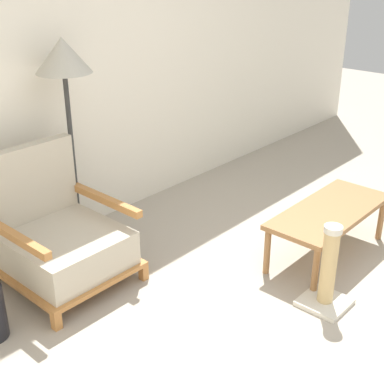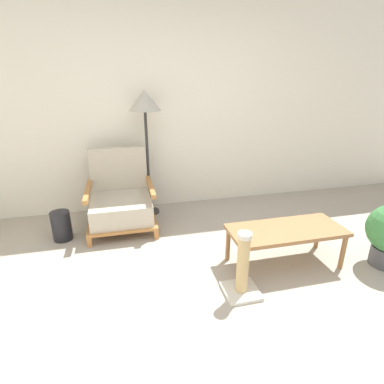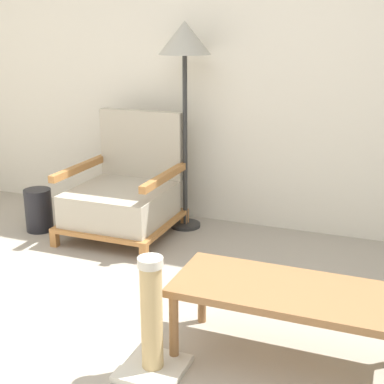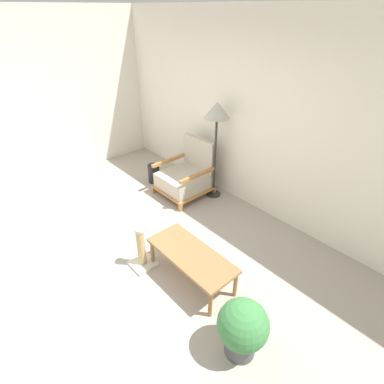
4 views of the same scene
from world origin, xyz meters
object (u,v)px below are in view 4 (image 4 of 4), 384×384
armchair (185,176)px  floor_lamp (217,116)px  potted_plant (243,327)px  vase (154,173)px  scratching_post (142,252)px  coffee_table (191,257)px

armchair → floor_lamp: bearing=39.4°
potted_plant → armchair: bearing=149.5°
vase → scratching_post: size_ratio=0.58×
scratching_post → floor_lamp: bearing=107.5°
coffee_table → potted_plant: 0.96m
armchair → potted_plant: armchair is taller
vase → potted_plant: size_ratio=0.54×
vase → potted_plant: (3.03, -1.22, 0.18)m
floor_lamp → scratching_post: bearing=-72.5°
armchair → scratching_post: size_ratio=1.59×
floor_lamp → coffee_table: bearing=-53.0°
floor_lamp → coffee_table: (1.10, -1.46, -1.00)m
floor_lamp → coffee_table: size_ratio=1.44×
coffee_table → scratching_post: scratching_post is taller
floor_lamp → scratching_post: (0.55, -1.75, -1.12)m
potted_plant → scratching_post: (-1.47, -0.06, -0.13)m
coffee_table → scratching_post: size_ratio=1.91×
armchair → potted_plant: 2.77m
armchair → vase: bearing=-164.3°
floor_lamp → scratching_post: floor_lamp is taller
vase → floor_lamp: bearing=25.4°
floor_lamp → armchair: bearing=-140.6°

